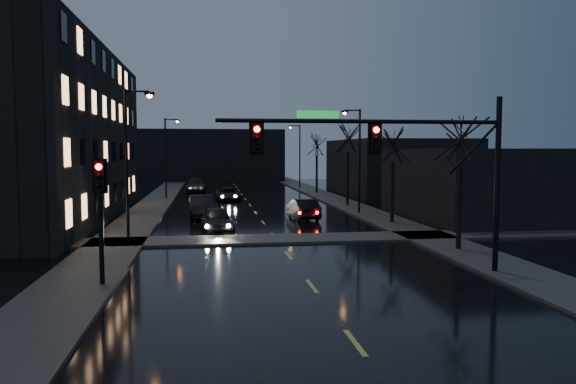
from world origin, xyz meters
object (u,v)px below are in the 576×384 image
object	(u,v)px
lead_car	(303,209)
oncoming_car_c	(228,194)
oncoming_car_b	(202,207)
oncoming_car_a	(217,219)
oncoming_car_d	(196,185)

from	to	relation	value
lead_car	oncoming_car_c	bearing A→B (deg)	-76.70
oncoming_car_b	oncoming_car_c	size ratio (longest dim) A/B	1.06
oncoming_car_a	oncoming_car_b	bearing A→B (deg)	94.13
oncoming_car_d	lead_car	world-z (taller)	oncoming_car_d
oncoming_car_a	lead_car	xyz separation A→B (m)	(6.14, 5.36, -0.03)
oncoming_car_a	oncoming_car_c	distance (m)	20.04
oncoming_car_a	oncoming_car_d	size ratio (longest dim) A/B	0.79
oncoming_car_b	oncoming_car_d	bearing A→B (deg)	90.07
oncoming_car_a	oncoming_car_b	size ratio (longest dim) A/B	0.90
oncoming_car_c	oncoming_car_d	size ratio (longest dim) A/B	0.83
oncoming_car_a	oncoming_car_c	world-z (taller)	oncoming_car_a
oncoming_car_a	oncoming_car_c	xyz separation A→B (m)	(1.36, 19.99, -0.11)
oncoming_car_a	oncoming_car_b	world-z (taller)	oncoming_car_b
oncoming_car_c	lead_car	bearing A→B (deg)	-75.29
lead_car	oncoming_car_d	bearing A→B (deg)	-77.91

